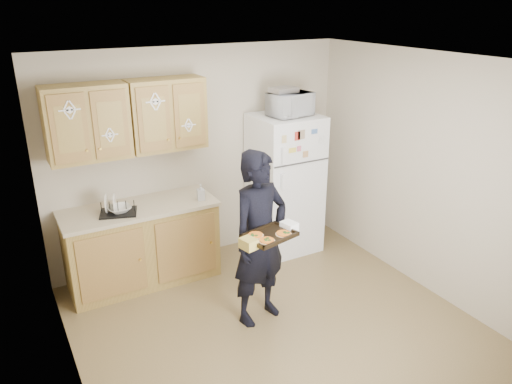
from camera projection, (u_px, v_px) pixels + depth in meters
floor at (278, 328)px, 4.80m from camera, size 3.60×3.60×0.00m
ceiling at (283, 62)px, 3.90m from camera, size 3.60×3.60×0.00m
wall_back at (200, 156)px, 5.82m from camera, size 3.60×0.04×2.50m
wall_front at (443, 316)px, 2.88m from camera, size 3.60×0.04×2.50m
wall_left at (64, 258)px, 3.54m from camera, size 0.04×3.60×2.50m
wall_right at (428, 176)px, 5.16m from camera, size 0.04×3.60×2.50m
refrigerator at (285, 184)px, 6.09m from camera, size 0.75×0.70×1.70m
base_cabinet at (142, 246)px, 5.47m from camera, size 1.60×0.60×0.86m
countertop at (139, 208)px, 5.31m from camera, size 1.64×0.64×0.04m
upper_cab_left at (87, 123)px, 4.89m from camera, size 0.80×0.33×0.75m
upper_cab_right at (166, 114)px, 5.26m from camera, size 0.80×0.33×0.75m
cereal_box at (306, 220)px, 6.77m from camera, size 0.20×0.07×0.32m
person at (260, 239)px, 4.68m from camera, size 0.70×0.54×1.72m
baking_tray at (270, 236)px, 4.35m from camera, size 0.49×0.41×0.04m
pizza_front_left at (267, 241)px, 4.23m from camera, size 0.14×0.14×0.02m
pizza_front_right at (284, 234)px, 4.36m from camera, size 0.14×0.14×0.02m
pizza_back_left at (256, 235)px, 4.33m from camera, size 0.14×0.14×0.02m
microwave at (290, 104)px, 5.70m from camera, size 0.53×0.40×0.27m
foil_pan at (284, 90)px, 5.63m from camera, size 0.32×0.24×0.06m
dish_rack at (118, 207)px, 5.10m from camera, size 0.43×0.37×0.15m
bowl at (119, 209)px, 5.12m from camera, size 0.24×0.24×0.06m
soap_bottle at (201, 192)px, 5.44m from camera, size 0.10×0.10×0.18m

